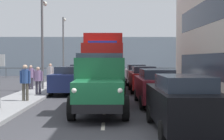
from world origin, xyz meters
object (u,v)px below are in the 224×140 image
car_silver_kerbside_3 (136,74)px  car_grey_oppositeside_1 (80,74)px  car_maroon_kerbside_1 (156,86)px  truck_vintage_green (100,85)px  pedestrian_couple_a (31,75)px  car_black_kerbside_near (182,102)px  pedestrian_with_bag (38,78)px  lorry_cargo_red (104,61)px  lamp_post_promenade (43,35)px  car_red_kerbside_2 (143,79)px  lamp_post_far (64,42)px  car_navy_oppositeside_0 (69,79)px  pedestrian_near_railing (50,73)px  pedestrian_couple_b (25,79)px

car_silver_kerbside_3 → car_grey_oppositeside_1: size_ratio=0.91×
car_maroon_kerbside_1 → truck_vintage_green: bearing=41.8°
car_grey_oppositeside_1 → pedestrian_couple_a: (2.74, 5.80, 0.20)m
car_black_kerbside_near → pedestrian_with_bag: 10.42m
truck_vintage_green → lorry_cargo_red: (0.06, -8.96, 0.90)m
pedestrian_couple_a → lamp_post_promenade: lamp_post_promenade is taller
car_black_kerbside_near → pedestrian_with_bag: pedestrian_with_bag is taller
car_red_kerbside_2 → lamp_post_far: 13.37m
car_navy_oppositeside_0 → pedestrian_near_railing: size_ratio=2.62×
pedestrian_couple_b → pedestrian_near_railing: 7.49m
lamp_post_promenade → pedestrian_with_bag: bearing=98.0°
car_silver_kerbside_3 → pedestrian_couple_b: (6.36, 10.58, 0.31)m
pedestrian_couple_b → lamp_post_promenade: size_ratio=0.29×
car_navy_oppositeside_0 → pedestrian_couple_a: pedestrian_couple_a is taller
lorry_cargo_red → pedestrian_couple_b: lorry_cargo_red is taller
car_silver_kerbside_3 → pedestrian_couple_b: size_ratio=2.20×
car_grey_oppositeside_1 → pedestrian_couple_b: (1.55, 11.21, 0.30)m
car_red_kerbside_2 → truck_vintage_green: bearing=71.6°
truck_vintage_green → lamp_post_promenade: 9.96m
pedestrian_with_bag → car_maroon_kerbside_1: bearing=154.8°
car_silver_kerbside_3 → lamp_post_promenade: (6.84, 4.63, 2.94)m
car_red_kerbside_2 → pedestrian_couple_a: size_ratio=2.40×
truck_vintage_green → car_black_kerbside_near: 3.91m
car_silver_kerbside_3 → car_black_kerbside_near: bearing=90.0°
truck_vintage_green → pedestrian_near_railing: 10.94m
car_maroon_kerbside_1 → pedestrian_near_railing: (6.66, -7.84, 0.26)m
lamp_post_far → truck_vintage_green: bearing=103.3°
lorry_cargo_red → car_black_kerbside_near: bearing=102.6°
car_black_kerbside_near → car_silver_kerbside_3: 16.16m
car_grey_oppositeside_1 → lamp_post_far: lamp_post_far is taller
truck_vintage_green → car_black_kerbside_near: (-2.59, 2.92, -0.28)m
car_grey_oppositeside_1 → pedestrian_near_railing: pedestrian_near_railing is taller
truck_vintage_green → car_maroon_kerbside_1: (-2.59, -2.31, -0.28)m
car_black_kerbside_near → pedestrian_near_railing: pedestrian_near_railing is taller
truck_vintage_green → car_navy_oppositeside_0: truck_vintage_green is taller
car_black_kerbside_near → car_grey_oppositeside_1: same height
car_red_kerbside_2 → lamp_post_far: bearing=-57.3°
car_navy_oppositeside_0 → lamp_post_far: 12.43m
pedestrian_couple_b → car_grey_oppositeside_1: bearing=-97.9°
pedestrian_near_railing → lamp_post_promenade: lamp_post_promenade is taller
pedestrian_couple_a → car_red_kerbside_2: bearing=177.9°
car_black_kerbside_near → pedestrian_with_bag: bearing=-52.2°
car_maroon_kerbside_1 → lamp_post_far: size_ratio=0.68×
car_maroon_kerbside_1 → pedestrian_with_bag: 7.05m
pedestrian_with_bag → lorry_cargo_red: bearing=-135.7°
car_black_kerbside_near → lamp_post_far: lamp_post_far is taller
car_maroon_kerbside_1 → pedestrian_near_railing: 10.29m
car_navy_oppositeside_0 → pedestrian_couple_b: size_ratio=2.52×
truck_vintage_green → lamp_post_far: bearing=-76.7°
car_red_kerbside_2 → car_maroon_kerbside_1: bearing=90.0°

